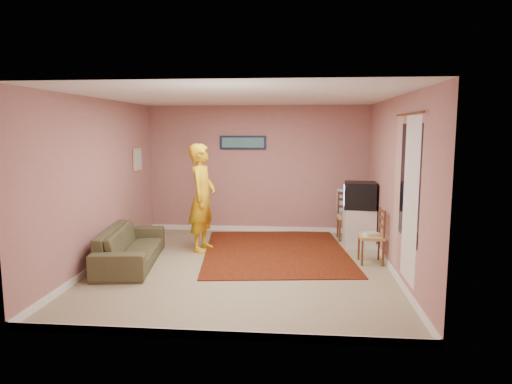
# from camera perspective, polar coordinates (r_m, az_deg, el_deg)

# --- Properties ---
(ground) EXTENTS (5.00, 5.00, 0.00)m
(ground) POSITION_cam_1_polar(r_m,az_deg,el_deg) (7.21, -1.56, -9.30)
(ground) COLOR tan
(ground) RESTS_ON ground
(wall_back) EXTENTS (4.50, 0.02, 2.60)m
(wall_back) POSITION_cam_1_polar(r_m,az_deg,el_deg) (9.41, 0.21, 2.85)
(wall_back) COLOR #B07874
(wall_back) RESTS_ON ground
(wall_front) EXTENTS (4.50, 0.02, 2.60)m
(wall_front) POSITION_cam_1_polar(r_m,az_deg,el_deg) (4.49, -5.38, -2.83)
(wall_front) COLOR #B07874
(wall_front) RESTS_ON ground
(wall_left) EXTENTS (0.02, 5.00, 2.60)m
(wall_left) POSITION_cam_1_polar(r_m,az_deg,el_deg) (7.54, -18.85, 1.15)
(wall_left) COLOR #B07874
(wall_left) RESTS_ON ground
(wall_right) EXTENTS (0.02, 5.00, 2.60)m
(wall_right) POSITION_cam_1_polar(r_m,az_deg,el_deg) (7.03, 16.93, 0.78)
(wall_right) COLOR #B07874
(wall_right) RESTS_ON ground
(ceiling) EXTENTS (4.50, 5.00, 0.02)m
(ceiling) POSITION_cam_1_polar(r_m,az_deg,el_deg) (6.90, -1.64, 11.80)
(ceiling) COLOR white
(ceiling) RESTS_ON wall_back
(baseboard_back) EXTENTS (4.50, 0.02, 0.10)m
(baseboard_back) POSITION_cam_1_polar(r_m,az_deg,el_deg) (9.59, 0.20, -4.61)
(baseboard_back) COLOR white
(baseboard_back) RESTS_ON ground
(baseboard_front) EXTENTS (4.50, 0.02, 0.10)m
(baseboard_front) POSITION_cam_1_polar(r_m,az_deg,el_deg) (4.89, -5.16, -17.36)
(baseboard_front) COLOR white
(baseboard_front) RESTS_ON ground
(baseboard_left) EXTENTS (0.02, 5.00, 0.10)m
(baseboard_left) POSITION_cam_1_polar(r_m,az_deg,el_deg) (7.77, -18.36, -8.04)
(baseboard_left) COLOR white
(baseboard_left) RESTS_ON ground
(baseboard_right) EXTENTS (0.02, 5.00, 0.10)m
(baseboard_right) POSITION_cam_1_polar(r_m,az_deg,el_deg) (7.28, 16.45, -9.03)
(baseboard_right) COLOR white
(baseboard_right) RESTS_ON ground
(window) EXTENTS (0.01, 1.10, 1.50)m
(window) POSITION_cam_1_polar(r_m,az_deg,el_deg) (6.14, 18.62, 1.12)
(window) COLOR black
(window) RESTS_ON wall_right
(curtain_sheer) EXTENTS (0.01, 0.75, 2.10)m
(curtain_sheer) POSITION_cam_1_polar(r_m,az_deg,el_deg) (6.02, 18.73, -0.94)
(curtain_sheer) COLOR white
(curtain_sheer) RESTS_ON wall_right
(curtain_floral) EXTENTS (0.01, 0.35, 2.10)m
(curtain_floral) POSITION_cam_1_polar(r_m,az_deg,el_deg) (6.69, 17.22, -0.02)
(curtain_floral) COLOR beige
(curtain_floral) RESTS_ON wall_right
(curtain_rod) EXTENTS (0.02, 1.40, 0.02)m
(curtain_rod) POSITION_cam_1_polar(r_m,az_deg,el_deg) (6.09, 18.58, 9.27)
(curtain_rod) COLOR brown
(curtain_rod) RESTS_ON wall_right
(picture_back) EXTENTS (0.95, 0.04, 0.28)m
(picture_back) POSITION_cam_1_polar(r_m,az_deg,el_deg) (9.37, -1.65, 6.20)
(picture_back) COLOR #141739
(picture_back) RESTS_ON wall_back
(picture_left) EXTENTS (0.04, 0.38, 0.42)m
(picture_left) POSITION_cam_1_polar(r_m,az_deg,el_deg) (8.98, -14.58, 3.96)
(picture_left) COLOR beige
(picture_left) RESTS_ON wall_left
(area_rug) EXTENTS (2.78, 3.31, 0.02)m
(area_rug) POSITION_cam_1_polar(r_m,az_deg,el_deg) (8.03, 2.47, -7.42)
(area_rug) COLOR black
(area_rug) RESTS_ON ground
(tv_cabinet) EXTENTS (0.55, 0.50, 0.70)m
(tv_cabinet) POSITION_cam_1_polar(r_m,az_deg,el_deg) (8.54, 12.75, -4.33)
(tv_cabinet) COLOR silver
(tv_cabinet) RESTS_ON ground
(crt_tv) EXTENTS (0.61, 0.55, 0.48)m
(crt_tv) POSITION_cam_1_polar(r_m,az_deg,el_deg) (8.44, 12.84, -0.41)
(crt_tv) COLOR black
(crt_tv) RESTS_ON tv_cabinet
(chair_a) EXTENTS (0.43, 0.41, 0.50)m
(chair_a) POSITION_cam_1_polar(r_m,az_deg,el_deg) (8.95, 11.48, -2.34)
(chair_a) COLOR tan
(chair_a) RESTS_ON ground
(dvd_player) EXTENTS (0.33, 0.24, 0.06)m
(dvd_player) POSITION_cam_1_polar(r_m,az_deg,el_deg) (8.96, 11.47, -2.74)
(dvd_player) COLOR #ACACB1
(dvd_player) RESTS_ON chair_a
(blue_throw) EXTENTS (0.42, 0.05, 0.44)m
(blue_throw) POSITION_cam_1_polar(r_m,az_deg,el_deg) (9.11, 11.39, -1.01)
(blue_throw) COLOR #83B5D7
(blue_throw) RESTS_ON chair_a
(chair_b) EXTENTS (0.39, 0.41, 0.48)m
(chair_b) POSITION_cam_1_polar(r_m,az_deg,el_deg) (7.49, 14.22, -4.63)
(chair_b) COLOR tan
(chair_b) RESTS_ON ground
(game_console) EXTENTS (0.27, 0.23, 0.05)m
(game_console) POSITION_cam_1_polar(r_m,az_deg,el_deg) (7.50, 14.21, -5.11)
(game_console) COLOR silver
(game_console) RESTS_ON chair_b
(sofa) EXTENTS (1.04, 2.07, 0.58)m
(sofa) POSITION_cam_1_polar(r_m,az_deg,el_deg) (7.54, -15.39, -6.53)
(sofa) COLOR #4B472D
(sofa) RESTS_ON ground
(person) EXTENTS (0.53, 0.73, 1.88)m
(person) POSITION_cam_1_polar(r_m,az_deg,el_deg) (8.01, -6.72, -0.70)
(person) COLOR gold
(person) RESTS_ON ground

